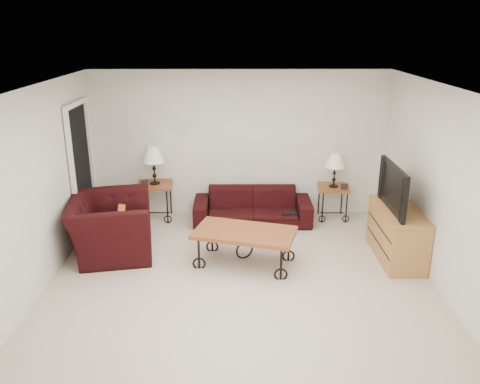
# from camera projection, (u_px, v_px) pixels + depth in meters

# --- Properties ---
(ground) EXTENTS (5.00, 5.00, 0.00)m
(ground) POSITION_uv_depth(u_px,v_px,m) (240.00, 281.00, 6.35)
(ground) COLOR #BAAF9F
(ground) RESTS_ON ground
(wall_back) EXTENTS (5.00, 0.02, 2.50)m
(wall_back) POSITION_uv_depth(u_px,v_px,m) (239.00, 144.00, 8.30)
(wall_back) COLOR white
(wall_back) RESTS_ON ground
(wall_front) EXTENTS (5.00, 0.02, 2.50)m
(wall_front) POSITION_uv_depth(u_px,v_px,m) (242.00, 301.00, 3.58)
(wall_front) COLOR white
(wall_front) RESTS_ON ground
(wall_left) EXTENTS (0.02, 5.00, 2.50)m
(wall_left) POSITION_uv_depth(u_px,v_px,m) (36.00, 192.00, 5.93)
(wall_left) COLOR white
(wall_left) RESTS_ON ground
(wall_right) EXTENTS (0.02, 5.00, 2.50)m
(wall_right) POSITION_uv_depth(u_px,v_px,m) (444.00, 191.00, 5.95)
(wall_right) COLOR white
(wall_right) RESTS_ON ground
(ceiling) EXTENTS (5.00, 5.00, 0.00)m
(ceiling) POSITION_uv_depth(u_px,v_px,m) (240.00, 88.00, 5.53)
(ceiling) COLOR white
(ceiling) RESTS_ON wall_back
(doorway) EXTENTS (0.08, 0.94, 2.04)m
(doorway) POSITION_uv_depth(u_px,v_px,m) (82.00, 171.00, 7.56)
(doorway) COLOR black
(doorway) RESTS_ON ground
(sofa) EXTENTS (1.96, 0.77, 0.57)m
(sofa) POSITION_uv_depth(u_px,v_px,m) (253.00, 206.00, 8.16)
(sofa) COLOR black
(sofa) RESTS_ON ground
(side_table_left) EXTENTS (0.64, 0.64, 0.64)m
(side_table_left) POSITION_uv_depth(u_px,v_px,m) (156.00, 201.00, 8.32)
(side_table_left) COLOR brown
(side_table_left) RESTS_ON ground
(side_table_right) EXTENTS (0.59, 0.59, 0.58)m
(side_table_right) POSITION_uv_depth(u_px,v_px,m) (332.00, 202.00, 8.34)
(side_table_right) COLOR brown
(side_table_right) RESTS_ON ground
(lamp_left) EXTENTS (0.39, 0.39, 0.64)m
(lamp_left) POSITION_uv_depth(u_px,v_px,m) (154.00, 166.00, 8.11)
(lamp_left) COLOR black
(lamp_left) RESTS_ON side_table_left
(lamp_right) EXTENTS (0.36, 0.36, 0.58)m
(lamp_right) POSITION_uv_depth(u_px,v_px,m) (335.00, 170.00, 8.15)
(lamp_right) COLOR black
(lamp_right) RESTS_ON side_table_right
(photo_frame_left) EXTENTS (0.13, 0.05, 0.11)m
(photo_frame_left) POSITION_uv_depth(u_px,v_px,m) (144.00, 183.00, 8.05)
(photo_frame_left) COLOR black
(photo_frame_left) RESTS_ON side_table_left
(photo_frame_right) EXTENTS (0.11, 0.05, 0.10)m
(photo_frame_right) POSITION_uv_depth(u_px,v_px,m) (344.00, 187.00, 8.09)
(photo_frame_right) COLOR black
(photo_frame_right) RESTS_ON side_table_right
(coffee_table) EXTENTS (1.51, 1.09, 0.51)m
(coffee_table) POSITION_uv_depth(u_px,v_px,m) (245.00, 248.00, 6.72)
(coffee_table) COLOR brown
(coffee_table) RESTS_ON ground
(armchair) EXTENTS (1.34, 1.47, 0.84)m
(armchair) POSITION_uv_depth(u_px,v_px,m) (111.00, 226.00, 7.03)
(armchair) COLOR black
(armchair) RESTS_ON ground
(throw_pillow) EXTENTS (0.17, 0.39, 0.38)m
(throw_pillow) POSITION_uv_depth(u_px,v_px,m) (120.00, 221.00, 6.95)
(throw_pillow) COLOR #BC4418
(throw_pillow) RESTS_ON armchair
(tv_stand) EXTENTS (0.52, 1.24, 0.75)m
(tv_stand) POSITION_uv_depth(u_px,v_px,m) (397.00, 234.00, 6.88)
(tv_stand) COLOR #B77D44
(tv_stand) RESTS_ON ground
(television) EXTENTS (0.15, 1.11, 0.64)m
(television) POSITION_uv_depth(u_px,v_px,m) (401.00, 188.00, 6.65)
(television) COLOR black
(television) RESTS_ON tv_stand
(backpack) EXTENTS (0.45, 0.40, 0.49)m
(backpack) POSITION_uv_depth(u_px,v_px,m) (289.00, 212.00, 8.05)
(backpack) COLOR black
(backpack) RESTS_ON ground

